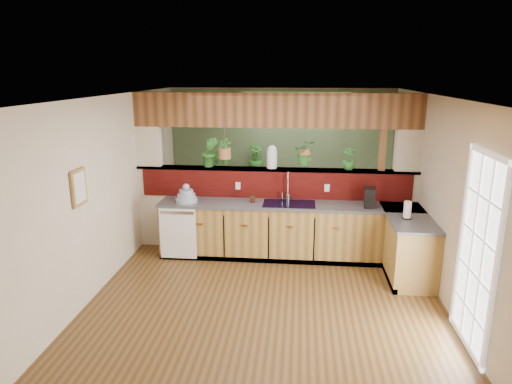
# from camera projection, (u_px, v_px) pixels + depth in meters

# --- Properties ---
(ground) EXTENTS (4.60, 7.00, 0.01)m
(ground) POSITION_uv_depth(u_px,v_px,m) (268.00, 283.00, 6.50)
(ground) COLOR #513719
(ground) RESTS_ON ground
(ceiling) EXTENTS (4.60, 7.00, 0.01)m
(ceiling) POSITION_uv_depth(u_px,v_px,m) (270.00, 97.00, 5.84)
(ceiling) COLOR brown
(ceiling) RESTS_ON ground
(wall_back) EXTENTS (4.60, 0.02, 2.60)m
(wall_back) POSITION_uv_depth(u_px,v_px,m) (281.00, 151.00, 9.54)
(wall_back) COLOR beige
(wall_back) RESTS_ON ground
(wall_front) EXTENTS (4.60, 0.02, 2.60)m
(wall_front) POSITION_uv_depth(u_px,v_px,m) (230.00, 343.00, 2.80)
(wall_front) COLOR beige
(wall_front) RESTS_ON ground
(wall_left) EXTENTS (0.02, 7.00, 2.60)m
(wall_left) POSITION_uv_depth(u_px,v_px,m) (106.00, 191.00, 6.39)
(wall_left) COLOR beige
(wall_left) RESTS_ON ground
(wall_right) EXTENTS (0.02, 7.00, 2.60)m
(wall_right) POSITION_uv_depth(u_px,v_px,m) (445.00, 199.00, 5.96)
(wall_right) COLOR beige
(wall_right) RESTS_ON ground
(pass_through_partition) EXTENTS (4.60, 0.21, 2.60)m
(pass_through_partition) POSITION_uv_depth(u_px,v_px,m) (277.00, 180.00, 7.49)
(pass_through_partition) COLOR beige
(pass_through_partition) RESTS_ON ground
(pass_through_ledge) EXTENTS (4.60, 0.21, 0.04)m
(pass_through_ledge) POSITION_uv_depth(u_px,v_px,m) (275.00, 169.00, 7.45)
(pass_through_ledge) COLOR brown
(pass_through_ledge) RESTS_ON ground
(header_beam) EXTENTS (4.60, 0.15, 0.55)m
(header_beam) POSITION_uv_depth(u_px,v_px,m) (276.00, 110.00, 7.21)
(header_beam) COLOR brown
(header_beam) RESTS_ON ground
(sage_backwall) EXTENTS (4.55, 0.02, 2.55)m
(sage_backwall) POSITION_uv_depth(u_px,v_px,m) (281.00, 152.00, 9.52)
(sage_backwall) COLOR #516847
(sage_backwall) RESTS_ON ground
(countertop) EXTENTS (4.14, 1.52, 0.90)m
(countertop) POSITION_uv_depth(u_px,v_px,m) (326.00, 234.00, 7.15)
(countertop) COLOR olive
(countertop) RESTS_ON ground
(dishwasher) EXTENTS (0.58, 0.03, 0.82)m
(dishwasher) POSITION_uv_depth(u_px,v_px,m) (178.00, 233.00, 7.17)
(dishwasher) COLOR white
(dishwasher) RESTS_ON ground
(navy_sink) EXTENTS (0.82, 0.50, 0.18)m
(navy_sink) POSITION_uv_depth(u_px,v_px,m) (289.00, 208.00, 7.21)
(navy_sink) COLOR black
(navy_sink) RESTS_ON countertop
(french_door) EXTENTS (0.06, 1.02, 2.16)m
(french_door) POSITION_uv_depth(u_px,v_px,m) (476.00, 256.00, 4.77)
(french_door) COLOR white
(french_door) RESTS_ON ground
(framed_print) EXTENTS (0.04, 0.35, 0.45)m
(framed_print) POSITION_uv_depth(u_px,v_px,m) (79.00, 187.00, 5.55)
(framed_print) COLOR olive
(framed_print) RESTS_ON wall_left
(faucet) EXTENTS (0.21, 0.21, 0.49)m
(faucet) POSITION_uv_depth(u_px,v_px,m) (288.00, 185.00, 7.27)
(faucet) COLOR #B7B7B2
(faucet) RESTS_ON countertop
(dish_stack) EXTENTS (0.35, 0.35, 0.31)m
(dish_stack) POSITION_uv_depth(u_px,v_px,m) (186.00, 197.00, 7.24)
(dish_stack) COLOR #8993B1
(dish_stack) RESTS_ON countertop
(soap_dispenser) EXTENTS (0.09, 0.09, 0.17)m
(soap_dispenser) POSITION_uv_depth(u_px,v_px,m) (253.00, 197.00, 7.24)
(soap_dispenser) COLOR #3B2115
(soap_dispenser) RESTS_ON countertop
(coffee_maker) EXTENTS (0.16, 0.27, 0.30)m
(coffee_maker) POSITION_uv_depth(u_px,v_px,m) (370.00, 198.00, 6.98)
(coffee_maker) COLOR black
(coffee_maker) RESTS_ON countertop
(paper_towel) EXTENTS (0.13, 0.13, 0.27)m
(paper_towel) POSITION_uv_depth(u_px,v_px,m) (407.00, 210.00, 6.42)
(paper_towel) COLOR black
(paper_towel) RESTS_ON countertop
(glass_jar) EXTENTS (0.17, 0.17, 0.37)m
(glass_jar) POSITION_uv_depth(u_px,v_px,m) (272.00, 157.00, 7.41)
(glass_jar) COLOR silver
(glass_jar) RESTS_ON pass_through_ledge
(ledge_plant_left) EXTENTS (0.30, 0.25, 0.50)m
(ledge_plant_left) POSITION_uv_depth(u_px,v_px,m) (210.00, 152.00, 7.49)
(ledge_plant_left) COLOR #246022
(ledge_plant_left) RESTS_ON pass_through_ledge
(ledge_plant_right) EXTENTS (0.22, 0.22, 0.35)m
(ledge_plant_right) POSITION_uv_depth(u_px,v_px,m) (349.00, 159.00, 7.29)
(ledge_plant_right) COLOR #246022
(ledge_plant_right) RESTS_ON pass_through_ledge
(hanging_plant_a) EXTENTS (0.26, 0.21, 0.56)m
(hanging_plant_a) POSITION_uv_depth(u_px,v_px,m) (225.00, 143.00, 7.42)
(hanging_plant_a) COLOR brown
(hanging_plant_a) RESTS_ON header_beam
(hanging_plant_b) EXTENTS (0.37, 0.32, 0.52)m
(hanging_plant_b) POSITION_uv_depth(u_px,v_px,m) (305.00, 142.00, 7.29)
(hanging_plant_b) COLOR brown
(hanging_plant_b) RESTS_ON header_beam
(shelving_console) EXTENTS (1.37, 0.69, 0.88)m
(shelving_console) POSITION_uv_depth(u_px,v_px,m) (240.00, 190.00, 9.58)
(shelving_console) COLOR black
(shelving_console) RESTS_ON ground
(shelf_plant_a) EXTENTS (0.24, 0.20, 0.39)m
(shelf_plant_a) POSITION_uv_depth(u_px,v_px,m) (217.00, 160.00, 9.47)
(shelf_plant_a) COLOR #246022
(shelf_plant_a) RESTS_ON shelving_console
(shelf_plant_b) EXTENTS (0.38, 0.38, 0.53)m
(shelf_plant_b) POSITION_uv_depth(u_px,v_px,m) (256.00, 158.00, 9.37)
(shelf_plant_b) COLOR #246022
(shelf_plant_b) RESTS_ON shelving_console
(floor_plant) EXTENTS (0.92, 0.87, 0.82)m
(floor_plant) POSITION_uv_depth(u_px,v_px,m) (308.00, 208.00, 8.65)
(floor_plant) COLOR #246022
(floor_plant) RESTS_ON ground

